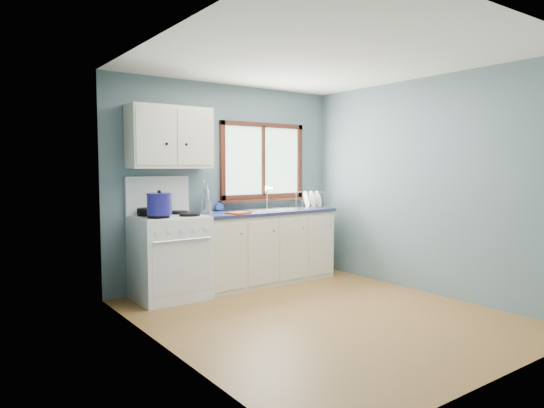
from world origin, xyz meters
TOP-DOWN VIEW (x-y plane):
  - floor at (0.00, 0.00)m, footprint 3.20×3.60m
  - ceiling at (0.00, 0.00)m, footprint 3.20×3.60m
  - wall_back at (0.00, 1.81)m, footprint 3.20×0.02m
  - wall_front at (0.00, -1.81)m, footprint 3.20×0.02m
  - wall_left at (-1.61, 0.00)m, footprint 0.02×3.60m
  - wall_right at (1.61, 0.00)m, footprint 0.02×3.60m
  - gas_range at (-0.95, 1.47)m, footprint 0.76×0.69m
  - base_cabinets at (0.36, 1.49)m, footprint 1.85×0.60m
  - countertop at (0.36, 1.49)m, footprint 1.89×0.64m
  - sink at (0.54, 1.49)m, footprint 0.84×0.46m
  - window at (0.54, 1.77)m, footprint 1.36×0.10m
  - upper_cabinets at (-0.85, 1.63)m, footprint 0.95×0.35m
  - skillet at (-1.12, 1.60)m, footprint 0.43×0.34m
  - stockpot at (-1.12, 1.31)m, footprint 0.32×0.32m
  - utensil_crock at (-0.40, 1.61)m, footprint 0.15×0.15m
  - thermos at (-0.38, 1.66)m, footprint 0.08×0.08m
  - soap_bottle at (-0.17, 1.70)m, footprint 0.14×0.14m
  - dish_towel at (-0.15, 1.29)m, footprint 0.30×0.25m
  - dish_rack at (1.14, 1.46)m, footprint 0.53×0.47m

SIDE VIEW (x-z plane):
  - floor at x=0.00m, z-range -0.02..0.00m
  - base_cabinets at x=0.36m, z-range -0.03..0.85m
  - gas_range at x=-0.95m, z-range -0.19..1.17m
  - sink at x=0.54m, z-range 0.64..1.08m
  - countertop at x=0.36m, z-range 0.88..0.92m
  - dish_towel at x=-0.15m, z-range 0.92..0.94m
  - dish_rack at x=1.14m, z-range 0.87..1.09m
  - skillet at x=-1.12m, z-range 0.96..1.01m
  - utensil_crock at x=-0.40m, z-range 0.80..1.20m
  - thermos at x=-0.38m, z-range 0.92..1.19m
  - soap_bottle at x=-0.17m, z-range 0.92..1.20m
  - stockpot at x=-1.12m, z-range 0.95..1.21m
  - wall_back at x=0.00m, z-range 0.00..2.50m
  - wall_front at x=0.00m, z-range 0.00..2.50m
  - wall_left at x=-1.61m, z-range 0.00..2.50m
  - wall_right at x=1.61m, z-range 0.00..2.50m
  - window at x=0.54m, z-range 0.96..1.99m
  - upper_cabinets at x=-0.85m, z-range 1.45..2.15m
  - ceiling at x=0.00m, z-range 2.50..2.52m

